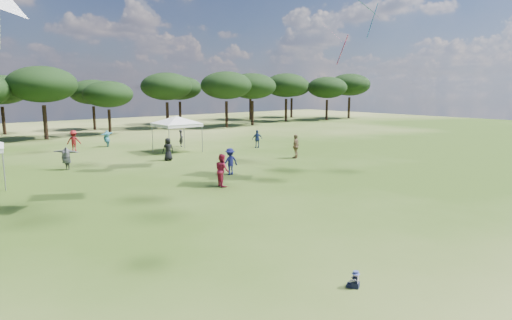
# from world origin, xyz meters

# --- Properties ---
(tree_line) EXTENTS (108.78, 17.63, 7.77)m
(tree_line) POSITION_xyz_m (2.39, 47.41, 5.42)
(tree_line) COLOR black
(tree_line) RESTS_ON ground
(tent_right) EXTENTS (6.53, 6.53, 3.32)m
(tent_right) POSITION_xyz_m (9.40, 27.55, 2.89)
(tent_right) COLOR gray
(tent_right) RESTS_ON ground
(toddler) EXTENTS (0.36, 0.39, 0.47)m
(toddler) POSITION_xyz_m (0.65, 2.47, 0.21)
(toddler) COLOR #161A32
(toddler) RESTS_ON ground
(festival_crowd) EXTENTS (30.25, 21.05, 1.88)m
(festival_crowd) POSITION_xyz_m (0.20, 24.58, 0.86)
(festival_crowd) COLOR navy
(festival_crowd) RESTS_ON ground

